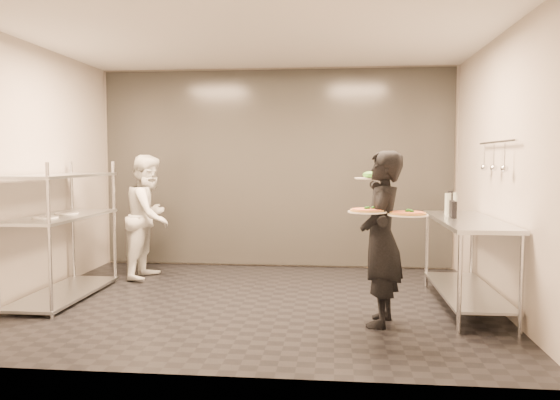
# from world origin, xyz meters

# --- Properties ---
(room_shell) EXTENTS (5.00, 4.00, 2.80)m
(room_shell) POSITION_xyz_m (0.00, 1.18, 1.40)
(room_shell) COLOR black
(room_shell) RESTS_ON ground
(pass_rack) EXTENTS (0.60, 1.60, 1.50)m
(pass_rack) POSITION_xyz_m (-2.15, -0.00, 0.77)
(pass_rack) COLOR silver
(pass_rack) RESTS_ON ground
(prep_counter) EXTENTS (0.60, 1.80, 0.92)m
(prep_counter) POSITION_xyz_m (2.18, 0.00, 0.63)
(prep_counter) COLOR silver
(prep_counter) RESTS_ON ground
(utensil_rail) EXTENTS (0.07, 1.20, 0.31)m
(utensil_rail) POSITION_xyz_m (2.43, -0.00, 1.55)
(utensil_rail) COLOR silver
(utensil_rail) RESTS_ON room_shell
(waiter) EXTENTS (0.49, 0.65, 1.61)m
(waiter) POSITION_xyz_m (1.26, -0.66, 0.80)
(waiter) COLOR black
(waiter) RESTS_ON ground
(chef) EXTENTS (0.66, 0.81, 1.58)m
(chef) POSITION_xyz_m (-1.55, 1.10, 0.79)
(chef) COLOR white
(chef) RESTS_ON ground
(pizza_plate_near) EXTENTS (0.34, 0.34, 0.05)m
(pizza_plate_near) POSITION_xyz_m (1.11, -0.84, 1.07)
(pizza_plate_near) COLOR white
(pizza_plate_near) RESTS_ON waiter
(pizza_plate_far) EXTENTS (0.35, 0.35, 0.05)m
(pizza_plate_far) POSITION_xyz_m (1.46, -0.91, 1.06)
(pizza_plate_far) COLOR white
(pizza_plate_far) RESTS_ON waiter
(salad_plate) EXTENTS (0.28, 0.28, 0.07)m
(salad_plate) POSITION_xyz_m (1.16, -0.33, 1.36)
(salad_plate) COLOR white
(salad_plate) RESTS_ON waiter
(pos_monitor) EXTENTS (0.07, 0.24, 0.17)m
(pos_monitor) POSITION_xyz_m (2.06, 0.14, 1.01)
(pos_monitor) COLOR black
(pos_monitor) RESTS_ON prep_counter
(bottle_green) EXTENTS (0.07, 0.07, 0.24)m
(bottle_green) POSITION_xyz_m (2.06, 0.41, 1.04)
(bottle_green) COLOR gray
(bottle_green) RESTS_ON prep_counter
(bottle_clear) EXTENTS (0.07, 0.07, 0.22)m
(bottle_clear) POSITION_xyz_m (2.21, 0.80, 1.03)
(bottle_clear) COLOR gray
(bottle_clear) RESTS_ON prep_counter
(bottle_dark) EXTENTS (0.07, 0.07, 0.24)m
(bottle_dark) POSITION_xyz_m (2.17, 0.80, 1.04)
(bottle_dark) COLOR black
(bottle_dark) RESTS_ON prep_counter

